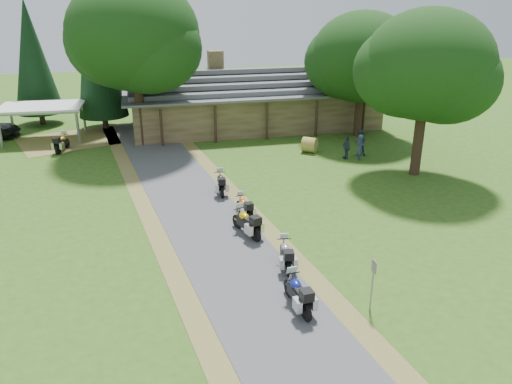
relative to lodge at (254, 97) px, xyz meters
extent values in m
plane|color=#2E5417|center=(-6.00, -24.00, -2.45)|extent=(120.00, 120.00, 0.00)
plane|color=#434345|center=(-6.50, -20.00, -2.45)|extent=(51.95, 51.95, 0.00)
imported|color=#303B57|center=(4.81, -10.89, -1.40)|extent=(0.72, 0.72, 2.09)
imported|color=#303B57|center=(5.29, -9.92, -1.37)|extent=(0.72, 0.62, 2.16)
imported|color=#303B57|center=(4.08, -10.39, -1.52)|extent=(0.41, 0.55, 1.86)
cylinder|color=olive|center=(2.13, -8.37, -1.92)|extent=(1.41, 1.43, 1.06)
cone|color=black|center=(-12.32, 2.04, 4.37)|extent=(4.01, 4.01, 13.64)
cone|color=black|center=(-17.71, 4.76, 2.70)|extent=(3.90, 3.90, 10.30)
camera|label=1|loc=(-9.51, -40.78, 8.20)|focal=35.00mm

